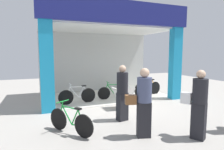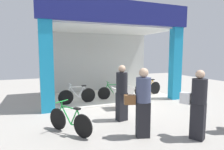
{
  "view_description": "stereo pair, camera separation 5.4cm",
  "coord_description": "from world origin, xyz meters",
  "px_view_note": "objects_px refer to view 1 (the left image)",
  "views": [
    {
      "loc": [
        -3.13,
        -7.13,
        2.12
      ],
      "look_at": [
        0.0,
        0.82,
        1.15
      ],
      "focal_mm": 30.65,
      "sensor_mm": 36.0,
      "label": 1
    },
    {
      "loc": [
        -3.08,
        -7.15,
        2.12
      ],
      "look_at": [
        0.0,
        0.82,
        1.15
      ],
      "focal_mm": 30.65,
      "sensor_mm": 36.0,
      "label": 2
    }
  ],
  "objects_px": {
    "bicycle_inside_0": "(113,92)",
    "pedestrian_1": "(199,103)",
    "pedestrian_3": "(122,92)",
    "bicycle_inside_1": "(78,96)",
    "sandwich_board_sign": "(123,98)",
    "bicycle_inside_2": "(148,88)",
    "pedestrian_2": "(143,101)",
    "bicycle_parked_0": "(71,121)"
  },
  "relations": [
    {
      "from": "pedestrian_2",
      "to": "bicycle_inside_0",
      "type": "bearing_deg",
      "value": 78.56
    },
    {
      "from": "bicycle_inside_1",
      "to": "bicycle_parked_0",
      "type": "bearing_deg",
      "value": -104.66
    },
    {
      "from": "pedestrian_1",
      "to": "pedestrian_3",
      "type": "distance_m",
      "value": 2.23
    },
    {
      "from": "pedestrian_1",
      "to": "pedestrian_3",
      "type": "height_order",
      "value": "pedestrian_3"
    },
    {
      "from": "bicycle_inside_2",
      "to": "bicycle_inside_1",
      "type": "bearing_deg",
      "value": -174.98
    },
    {
      "from": "bicycle_parked_0",
      "to": "sandwich_board_sign",
      "type": "bearing_deg",
      "value": 35.72
    },
    {
      "from": "bicycle_inside_0",
      "to": "bicycle_parked_0",
      "type": "height_order",
      "value": "bicycle_parked_0"
    },
    {
      "from": "pedestrian_3",
      "to": "bicycle_inside_1",
      "type": "bearing_deg",
      "value": 110.03
    },
    {
      "from": "bicycle_inside_2",
      "to": "pedestrian_3",
      "type": "height_order",
      "value": "pedestrian_3"
    },
    {
      "from": "bicycle_inside_1",
      "to": "pedestrian_3",
      "type": "bearing_deg",
      "value": -69.97
    },
    {
      "from": "bicycle_inside_2",
      "to": "pedestrian_3",
      "type": "distance_m",
      "value": 3.97
    },
    {
      "from": "sandwich_board_sign",
      "to": "pedestrian_2",
      "type": "relative_size",
      "value": 0.48
    },
    {
      "from": "bicycle_inside_1",
      "to": "bicycle_parked_0",
      "type": "distance_m",
      "value": 3.05
    },
    {
      "from": "sandwich_board_sign",
      "to": "pedestrian_3",
      "type": "height_order",
      "value": "pedestrian_3"
    },
    {
      "from": "bicycle_inside_0",
      "to": "bicycle_inside_1",
      "type": "relative_size",
      "value": 0.93
    },
    {
      "from": "bicycle_inside_1",
      "to": "pedestrian_1",
      "type": "distance_m",
      "value": 4.92
    },
    {
      "from": "bicycle_inside_0",
      "to": "sandwich_board_sign",
      "type": "distance_m",
      "value": 1.55
    },
    {
      "from": "bicycle_parked_0",
      "to": "pedestrian_1",
      "type": "height_order",
      "value": "pedestrian_1"
    },
    {
      "from": "bicycle_inside_0",
      "to": "bicycle_inside_1",
      "type": "bearing_deg",
      "value": -172.66
    },
    {
      "from": "bicycle_inside_1",
      "to": "pedestrian_3",
      "type": "height_order",
      "value": "pedestrian_3"
    },
    {
      "from": "pedestrian_2",
      "to": "pedestrian_3",
      "type": "xyz_separation_m",
      "value": [
        0.01,
        1.29,
        -0.01
      ]
    },
    {
      "from": "bicycle_parked_0",
      "to": "pedestrian_1",
      "type": "bearing_deg",
      "value": -26.67
    },
    {
      "from": "bicycle_inside_0",
      "to": "pedestrian_1",
      "type": "bearing_deg",
      "value": -85.17
    },
    {
      "from": "bicycle_inside_0",
      "to": "bicycle_parked_0",
      "type": "bearing_deg",
      "value": -128.18
    },
    {
      "from": "bicycle_parked_0",
      "to": "sandwich_board_sign",
      "type": "height_order",
      "value": "bicycle_parked_0"
    },
    {
      "from": "bicycle_inside_0",
      "to": "bicycle_inside_1",
      "type": "height_order",
      "value": "bicycle_inside_1"
    },
    {
      "from": "pedestrian_1",
      "to": "pedestrian_3",
      "type": "bearing_deg",
      "value": 122.44
    },
    {
      "from": "bicycle_inside_1",
      "to": "pedestrian_3",
      "type": "relative_size",
      "value": 0.9
    },
    {
      "from": "sandwich_board_sign",
      "to": "pedestrian_1",
      "type": "bearing_deg",
      "value": -79.01
    },
    {
      "from": "pedestrian_2",
      "to": "pedestrian_3",
      "type": "relative_size",
      "value": 1.0
    },
    {
      "from": "bicycle_parked_0",
      "to": "pedestrian_2",
      "type": "height_order",
      "value": "pedestrian_2"
    },
    {
      "from": "pedestrian_3",
      "to": "bicycle_parked_0",
      "type": "bearing_deg",
      "value": -165.75
    },
    {
      "from": "bicycle_inside_0",
      "to": "pedestrian_2",
      "type": "relative_size",
      "value": 0.84
    },
    {
      "from": "bicycle_inside_0",
      "to": "pedestrian_1",
      "type": "relative_size",
      "value": 0.86
    },
    {
      "from": "bicycle_inside_1",
      "to": "pedestrian_2",
      "type": "xyz_separation_m",
      "value": [
        0.91,
        -3.82,
        0.58
      ]
    },
    {
      "from": "bicycle_inside_2",
      "to": "pedestrian_1",
      "type": "relative_size",
      "value": 0.96
    },
    {
      "from": "bicycle_inside_1",
      "to": "bicycle_inside_2",
      "type": "relative_size",
      "value": 0.96
    },
    {
      "from": "bicycle_inside_1",
      "to": "pedestrian_1",
      "type": "xyz_separation_m",
      "value": [
        2.12,
        -4.4,
        0.55
      ]
    },
    {
      "from": "bicycle_parked_0",
      "to": "pedestrian_3",
      "type": "distance_m",
      "value": 1.84
    },
    {
      "from": "pedestrian_3",
      "to": "bicycle_inside_0",
      "type": "bearing_deg",
      "value": 73.68
    },
    {
      "from": "bicycle_inside_1",
      "to": "pedestrian_2",
      "type": "distance_m",
      "value": 3.97
    },
    {
      "from": "bicycle_inside_2",
      "to": "bicycle_parked_0",
      "type": "height_order",
      "value": "bicycle_inside_2"
    }
  ]
}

